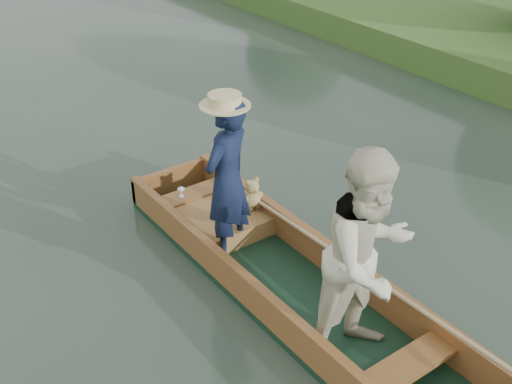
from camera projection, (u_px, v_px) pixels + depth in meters
ground at (290, 293)px, 6.72m from camera, size 120.00×120.00×0.00m
punt at (307, 246)px, 6.09m from camera, size 1.12×5.00×2.13m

